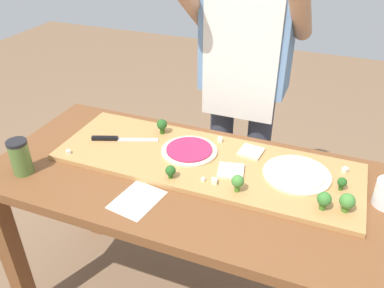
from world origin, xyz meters
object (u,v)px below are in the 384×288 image
(pizza_slice_center, at_px, (231,171))
(recipe_note, at_px, (137,200))
(cheese_crumble_e, at_px, (214,181))
(cheese_crumble_b, at_px, (345,170))
(sauce_jar, at_px, (20,157))
(pizza_whole_white_garlic, at_px, (297,174))
(broccoli_floret_back_mid, at_px, (171,171))
(cheese_crumble_d, at_px, (220,140))
(chefs_knife, at_px, (116,139))
(broccoli_floret_back_left, at_px, (162,125))
(broccoli_floret_center_right, at_px, (347,202))
(cheese_crumble_c, at_px, (68,152))
(broccoli_floret_front_mid, at_px, (324,200))
(broccoli_floret_back_right, at_px, (238,182))
(prep_table, at_px, (193,200))
(pizza_whole_beet_magenta, at_px, (189,150))
(cook_center, at_px, (244,69))
(cheese_crumble_a, at_px, (203,179))
(pizza_slice_far_left, at_px, (251,152))
(broccoli_floret_front_right, at_px, (342,183))

(pizza_slice_center, bearing_deg, recipe_note, -136.34)
(cheese_crumble_e, xyz_separation_m, recipe_note, (-0.22, -0.16, -0.03))
(cheese_crumble_b, distance_m, sauce_jar, 1.21)
(pizza_whole_white_garlic, height_order, sauce_jar, sauce_jar)
(broccoli_floret_back_mid, bearing_deg, cheese_crumble_d, 73.57)
(chefs_knife, bearing_deg, broccoli_floret_back_left, 37.68)
(broccoli_floret_center_right, height_order, cheese_crumble_c, broccoli_floret_center_right)
(broccoli_floret_front_mid, bearing_deg, sauce_jar, -170.71)
(broccoli_floret_back_right, xyz_separation_m, broccoli_floret_center_right, (0.36, 0.03, 0.00))
(cheese_crumble_c, bearing_deg, chefs_knife, 52.80)
(chefs_knife, relative_size, broccoli_floret_back_right, 4.15)
(pizza_slice_center, distance_m, broccoli_floret_back_mid, 0.23)
(prep_table, xyz_separation_m, cheese_crumble_c, (-0.51, -0.07, 0.15))
(sauce_jar, xyz_separation_m, recipe_note, (0.48, 0.01, -0.07))
(pizza_whole_beet_magenta, distance_m, cheese_crumble_c, 0.48)
(prep_table, bearing_deg, chefs_knife, 166.54)
(broccoli_floret_back_mid, bearing_deg, recipe_note, -115.48)
(broccoli_floret_back_right, relative_size, cheese_crumble_b, 3.55)
(pizza_whole_beet_magenta, xyz_separation_m, broccoli_floret_back_right, (0.25, -0.17, 0.03))
(cheese_crumble_d, height_order, sauce_jar, sauce_jar)
(broccoli_floret_back_right, bearing_deg, pizza_whole_white_garlic, 42.78)
(chefs_knife, height_order, cook_center, cook_center)
(prep_table, xyz_separation_m, chefs_knife, (-0.38, 0.09, 0.14))
(prep_table, height_order, pizza_whole_white_garlic, pizza_whole_white_garlic)
(broccoli_floret_back_mid, distance_m, cheese_crumble_c, 0.45)
(pizza_whole_beet_magenta, relative_size, broccoli_floret_back_right, 3.48)
(broccoli_floret_back_mid, bearing_deg, cheese_crumble_b, 24.56)
(chefs_knife, bearing_deg, broccoli_floret_center_right, -6.96)
(prep_table, bearing_deg, cheese_crumble_a, -34.64)
(cheese_crumble_a, relative_size, cheese_crumble_e, 0.64)
(pizza_slice_far_left, bearing_deg, broccoli_floret_back_left, 178.20)
(pizza_whole_white_garlic, height_order, cook_center, cook_center)
(cheese_crumble_b, height_order, sauce_jar, sauce_jar)
(prep_table, xyz_separation_m, broccoli_floret_front_right, (0.52, 0.09, 0.17))
(sauce_jar, distance_m, cook_center, 1.04)
(broccoli_floret_center_right, bearing_deg, broccoli_floret_front_mid, -166.97)
(prep_table, distance_m, pizza_whole_beet_magenta, 0.20)
(cheese_crumble_d, distance_m, cheese_crumble_e, 0.29)
(prep_table, distance_m, cheese_crumble_c, 0.53)
(sauce_jar, bearing_deg, broccoli_floret_front_mid, 9.29)
(cook_center, bearing_deg, prep_table, -92.10)
(broccoli_floret_front_mid, relative_size, cheese_crumble_b, 3.60)
(broccoli_floret_front_right, height_order, cook_center, cook_center)
(cheese_crumble_e, height_order, recipe_note, cheese_crumble_e)
(broccoli_floret_back_left, relative_size, cheese_crumble_a, 5.31)
(sauce_jar, bearing_deg, broccoli_floret_back_left, 48.52)
(cheese_crumble_a, distance_m, cheese_crumble_c, 0.56)
(prep_table, height_order, cook_center, cook_center)
(pizza_whole_white_garlic, distance_m, broccoli_floret_back_left, 0.60)
(recipe_note, distance_m, cook_center, 0.85)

